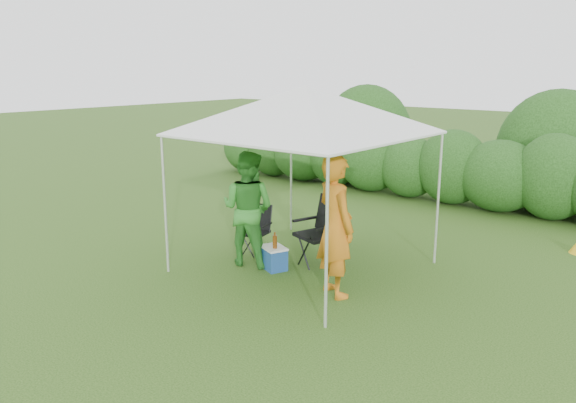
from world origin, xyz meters
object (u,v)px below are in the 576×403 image
Objects in this scene: chair_left at (256,226)px; cooler at (274,258)px; chair_right at (322,227)px; man at (336,226)px; canopy at (305,110)px; woman at (248,208)px.

cooler is (0.78, -0.43, -0.28)m from chair_left.
man reaches higher than chair_right.
canopy is 3.77× the size of chair_left.
canopy reaches higher than cooler.
woman is at bearing -152.25° from canopy.
man is 1.08× the size of woman.
woman is at bearing -150.17° from cooler.
canopy reaches higher than chair_left.
man reaches higher than cooler.
woman is 3.54× the size of cooler.
canopy is 1.86m from man.
man is 1.55m from cooler.
man is at bearing -29.61° from chair_left.
woman is (-0.90, -0.76, 0.30)m from chair_right.
chair_right is at bearing 73.47° from canopy.
canopy is 6.00× the size of cooler.
man is (0.88, -0.91, 0.37)m from chair_right.
man is (0.98, -0.57, -1.48)m from canopy.
chair_left is at bearing -74.46° from woman.
woman reaches higher than chair_right.
man is (2.09, -0.64, 0.52)m from chair_left.
chair_right is 1.24m from chair_left.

